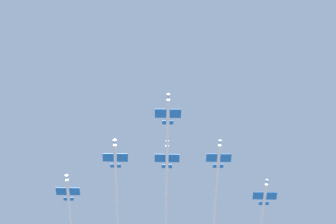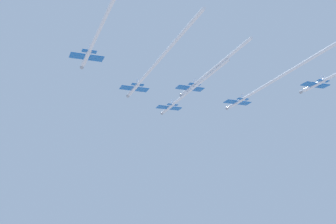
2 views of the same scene
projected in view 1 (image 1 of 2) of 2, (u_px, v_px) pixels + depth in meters
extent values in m
cylinder|color=white|center=(168.00, 112.00, 221.03)|extent=(9.86, 4.43, 1.22)
cone|color=#9EA3AD|center=(168.00, 97.00, 217.53)|extent=(2.48, 1.83, 1.16)
cube|color=blue|center=(168.00, 113.00, 221.30)|extent=(6.28, 9.57, 0.20)
cube|color=blue|center=(168.00, 123.00, 223.53)|extent=(2.71, 4.08, 0.20)
cube|color=white|center=(168.00, 121.00, 224.30)|extent=(1.74, 0.75, 2.00)
cylinder|color=white|center=(167.00, 172.00, 236.14)|extent=(40.82, 14.86, 0.86)
cylinder|color=white|center=(219.00, 157.00, 230.97)|extent=(9.86, 4.43, 1.22)
cone|color=#9EA3AD|center=(220.00, 143.00, 227.47)|extent=(2.48, 1.83, 1.16)
cube|color=blue|center=(219.00, 158.00, 231.24)|extent=(6.28, 9.57, 0.20)
cube|color=blue|center=(218.00, 166.00, 233.47)|extent=(2.71, 4.08, 0.20)
cube|color=white|center=(218.00, 164.00, 234.24)|extent=(1.74, 0.75, 2.00)
cylinder|color=white|center=(214.00, 217.00, 247.85)|extent=(46.68, 16.89, 0.86)
cylinder|color=white|center=(115.00, 156.00, 230.14)|extent=(9.86, 4.43, 1.22)
cone|color=#9EA3AD|center=(115.00, 142.00, 226.64)|extent=(2.48, 1.83, 1.16)
cube|color=blue|center=(115.00, 158.00, 230.41)|extent=(6.28, 9.57, 0.20)
cube|color=blue|center=(116.00, 166.00, 232.64)|extent=(2.71, 4.08, 0.20)
cube|color=white|center=(116.00, 164.00, 233.41)|extent=(1.74, 0.75, 2.00)
cylinder|color=white|center=(118.00, 217.00, 246.85)|extent=(46.12, 16.69, 0.86)
cylinder|color=white|center=(167.00, 157.00, 233.25)|extent=(9.86, 4.43, 1.22)
cone|color=#9EA3AD|center=(167.00, 143.00, 229.76)|extent=(2.48, 1.83, 1.16)
cube|color=blue|center=(167.00, 158.00, 233.52)|extent=(6.28, 9.57, 0.20)
cube|color=blue|center=(167.00, 166.00, 235.75)|extent=(2.71, 4.08, 0.20)
cube|color=white|center=(167.00, 164.00, 236.53)|extent=(1.74, 0.75, 2.00)
cylinder|color=white|center=(166.00, 204.00, 246.17)|extent=(33.55, 12.34, 0.86)
cylinder|color=white|center=(265.00, 195.00, 242.16)|extent=(9.86, 4.43, 1.22)
cone|color=#9EA3AD|center=(267.00, 182.00, 238.66)|extent=(2.48, 1.83, 1.16)
cube|color=blue|center=(265.00, 196.00, 242.43)|extent=(6.28, 9.57, 0.20)
cube|color=blue|center=(264.00, 203.00, 244.66)|extent=(2.71, 4.08, 0.20)
cube|color=white|center=(264.00, 201.00, 245.43)|extent=(1.74, 0.75, 2.00)
cylinder|color=white|center=(68.00, 190.00, 242.36)|extent=(9.86, 4.43, 1.22)
cone|color=#9EA3AD|center=(67.00, 178.00, 238.87)|extent=(2.48, 1.83, 1.16)
cube|color=blue|center=(68.00, 191.00, 242.63)|extent=(6.28, 9.57, 0.20)
cube|color=blue|center=(69.00, 199.00, 244.86)|extent=(2.71, 4.08, 0.20)
cube|color=white|center=(69.00, 197.00, 245.63)|extent=(1.74, 0.75, 2.00)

